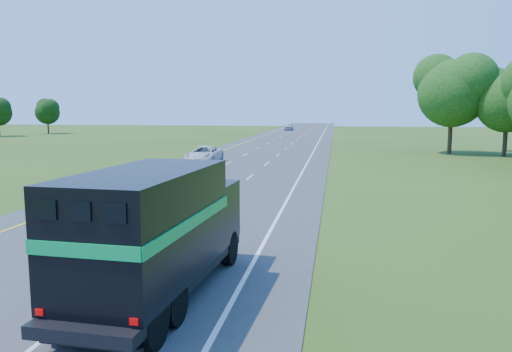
{
  "coord_description": "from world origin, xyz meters",
  "views": [
    {
      "loc": [
        8.13,
        1.61,
        5.11
      ],
      "look_at": [
        4.09,
        26.75,
        1.66
      ],
      "focal_mm": 35.0,
      "sensor_mm": 36.0,
      "label": 1
    }
  ],
  "objects": [
    {
      "name": "road",
      "position": [
        0.0,
        50.0,
        0.02
      ],
      "size": [
        15.0,
        260.0,
        0.04
      ],
      "primitive_type": "cube",
      "color": "#38383A",
      "rests_on": "ground"
    },
    {
      "name": "far_car",
      "position": [
        -3.0,
        119.97,
        0.92
      ],
      "size": [
        2.26,
        5.24,
        1.76
      ],
      "primitive_type": "imported",
      "rotation": [
        0.0,
        0.0,
        0.04
      ],
      "color": "#B8B7BF",
      "rests_on": "road"
    },
    {
      "name": "horse_truck",
      "position": [
        3.49,
        13.95,
        1.93
      ],
      "size": [
        2.97,
        8.14,
        3.54
      ],
      "rotation": [
        0.0,
        0.0,
        -0.06
      ],
      "color": "black",
      "rests_on": "road"
    },
    {
      "name": "lane_markings",
      "position": [
        0.0,
        50.0,
        0.04
      ],
      "size": [
        11.15,
        260.0,
        0.01
      ],
      "color": "yellow",
      "rests_on": "road"
    },
    {
      "name": "white_suv",
      "position": [
        -4.09,
        46.9,
        0.83
      ],
      "size": [
        2.68,
        5.72,
        1.58
      ],
      "primitive_type": "imported",
      "rotation": [
        0.0,
        0.0,
        -0.01
      ],
      "color": "silver",
      "rests_on": "road"
    }
  ]
}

